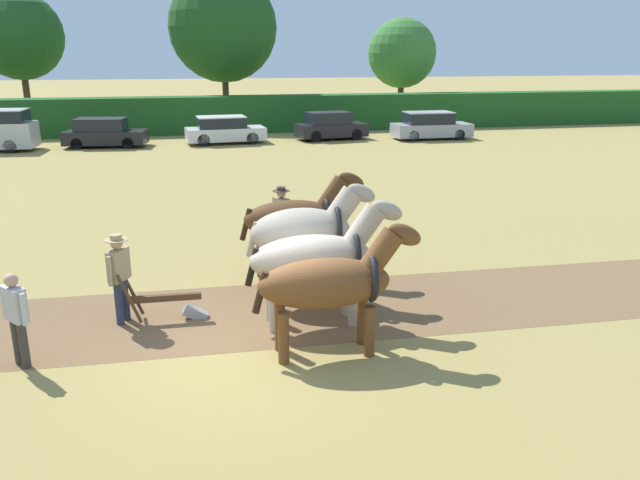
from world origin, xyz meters
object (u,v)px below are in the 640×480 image
(tree_center, at_px, (223,27))
(parked_car_center, at_px, (330,126))
(draft_horse_lead_right, at_px, (318,258))
(farmer_onlooker_left, at_px, (16,314))
(draft_horse_trail_right, at_px, (297,219))
(parked_car_center_right, at_px, (430,126))
(farmer_beside_team, at_px, (282,215))
(parked_car_center_left, at_px, (224,130))
(draft_horse_lead_left, at_px, (331,283))
(draft_horse_trail_left, at_px, (306,232))
(plow, at_px, (172,304))
(farmer_at_plow, at_px, (119,272))
(tree_center_right, at_px, (402,53))
(parked_car_left, at_px, (104,133))
(tree_center_left, at_px, (19,36))

(tree_center, xyz_separation_m, parked_car_center, (5.19, -9.83, -5.76))
(draft_horse_lead_right, xyz_separation_m, farmer_onlooker_left, (-4.98, -0.60, -0.38))
(draft_horse_trail_right, xyz_separation_m, parked_car_center_right, (11.89, 21.44, -0.61))
(farmer_beside_team, xyz_separation_m, parked_car_center_left, (0.09, 20.34, -0.26))
(tree_center, height_order, draft_horse_lead_left, tree_center)
(draft_horse_trail_left, height_order, parked_car_center_right, draft_horse_trail_left)
(plow, distance_m, farmer_at_plow, 1.13)
(parked_car_center, bearing_deg, tree_center_right, 42.58)
(tree_center, distance_m, parked_car_center, 12.52)
(tree_center, relative_size, parked_car_center_left, 2.30)
(farmer_at_plow, bearing_deg, draft_horse_lead_left, -3.38)
(farmer_beside_team, xyz_separation_m, parked_car_center_right, (11.94, 19.59, -0.24))
(draft_horse_trail_left, relative_size, parked_car_center_right, 0.59)
(draft_horse_lead_right, distance_m, draft_horse_trail_left, 1.23)
(farmer_beside_team, xyz_separation_m, parked_car_left, (-6.25, 20.38, -0.26))
(parked_car_center, distance_m, parked_car_center_right, 5.84)
(draft_horse_lead_left, xyz_separation_m, parked_car_center_left, (0.16, 25.87, -0.51))
(draft_horse_trail_right, height_order, plow, draft_horse_trail_right)
(tree_center_left, distance_m, parked_car_center, 22.59)
(plow, bearing_deg, farmer_onlooker_left, -148.86)
(draft_horse_lead_left, distance_m, parked_car_center_right, 27.85)
(tree_center_right, relative_size, farmer_beside_team, 4.31)
(draft_horse_lead_right, xyz_separation_m, farmer_at_plow, (-3.54, 0.81, -0.28))
(draft_horse_lead_left, bearing_deg, parked_car_center_left, 91.61)
(draft_horse_trail_left, relative_size, draft_horse_trail_right, 0.95)
(farmer_at_plow, bearing_deg, tree_center_right, 89.52)
(tree_center_right, relative_size, farmer_at_plow, 4.30)
(farmer_at_plow, height_order, farmer_beside_team, farmer_at_plow)
(tree_center, height_order, parked_car_center_left, tree_center)
(draft_horse_lead_right, xyz_separation_m, parked_car_center_left, (0.12, 24.64, -0.54))
(tree_center_left, height_order, tree_center, tree_center)
(draft_horse_trail_left, bearing_deg, draft_horse_lead_right, -89.21)
(plow, distance_m, parked_car_center_left, 24.10)
(draft_horse_lead_left, height_order, farmer_onlooker_left, draft_horse_lead_left)
(tree_center_right, distance_m, draft_horse_trail_left, 36.04)
(tree_center_right, height_order, parked_car_center, tree_center_right)
(parked_car_left, bearing_deg, draft_horse_lead_left, -68.63)
(draft_horse_lead_right, bearing_deg, farmer_beside_team, 91.62)
(draft_horse_lead_left, height_order, parked_car_center_right, draft_horse_lead_left)
(draft_horse_trail_right, bearing_deg, draft_horse_trail_left, -90.68)
(plow, bearing_deg, parked_car_left, 100.48)
(farmer_onlooker_left, relative_size, parked_car_center, 0.37)
(parked_car_left, relative_size, parked_car_center_right, 0.98)
(tree_center_right, distance_m, draft_horse_trail_right, 34.90)
(plow, xyz_separation_m, farmer_at_plow, (-0.90, 0.11, 0.68))
(parked_car_center, bearing_deg, draft_horse_trail_left, -113.03)
(draft_horse_trail_right, distance_m, parked_car_left, 23.11)
(parked_car_left, bearing_deg, draft_horse_lead_right, -67.88)
(tree_center_right, bearing_deg, tree_center, 177.98)
(draft_horse_trail_left, height_order, parked_car_center_left, draft_horse_trail_left)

